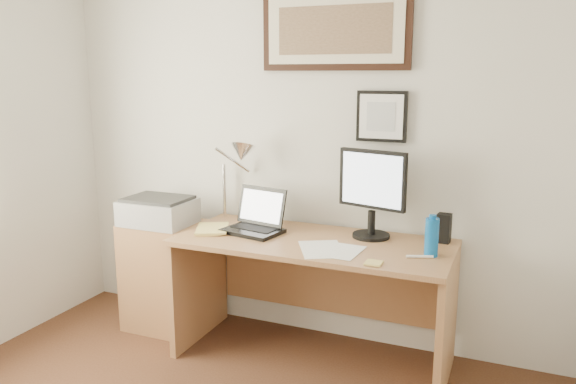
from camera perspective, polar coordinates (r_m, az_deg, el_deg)
The scene contains 17 objects.
wall_back at distance 3.56m, azimuth 2.40°, elevation 4.70°, with size 3.50×0.02×2.50m, color silver.
side_cabinet at distance 3.92m, azimuth -12.28°, elevation -8.25°, with size 0.50×0.40×0.73m, color #98663F.
water_bottle at distance 3.06m, azimuth 14.39°, elevation -4.49°, with size 0.07×0.07×0.21m, color #0D57A9.
bottle_cap at distance 3.03m, azimuth 14.50°, elevation -2.44°, with size 0.04×0.04×0.02m, color #0D57A9.
speaker at distance 3.32m, azimuth 15.55°, elevation -3.56°, with size 0.08×0.07×0.17m, color black.
paper_sheet_a at distance 3.11m, azimuth 3.45°, elevation -5.81°, with size 0.23×0.32×0.00m, color white.
paper_sheet_b at distance 3.08m, azimuth 5.54°, elevation -6.00°, with size 0.19×0.27×0.00m, color white.
sticky_pad at distance 2.90m, azimuth 8.69°, elevation -7.13°, with size 0.08×0.08×0.01m, color #E7CD6D.
marker_pen at distance 3.04m, azimuth 13.24°, elevation -6.40°, with size 0.02×0.02×0.14m, color white.
book at distance 3.50m, azimuth -9.26°, elevation -3.76°, with size 0.19×0.26×0.02m, color #EDD46F.
desk at distance 3.42m, azimuth 2.99°, elevation -8.29°, with size 1.60×0.70×0.75m.
laptop at distance 3.45m, azimuth -3.29°, elevation -3.05°, with size 0.38×0.35×0.26m.
lcd_monitor at distance 3.28m, azimuth 8.54°, elevation 0.26°, with size 0.42×0.22×0.52m.
printer at distance 3.77m, azimuth -13.04°, elevation -1.88°, with size 0.44×0.34×0.18m.
desk_lamp at distance 3.56m, azimuth -4.87°, elevation 3.66°, with size 0.29×0.27×0.53m.
picture_large at distance 3.46m, azimuth 4.75°, elevation 16.07°, with size 0.92×0.04×0.47m.
picture_small at distance 3.38m, azimuth 9.48°, elevation 7.58°, with size 0.30×0.03×0.30m.
Camera 1 is at (1.23, -1.31, 1.70)m, focal length 35.00 mm.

